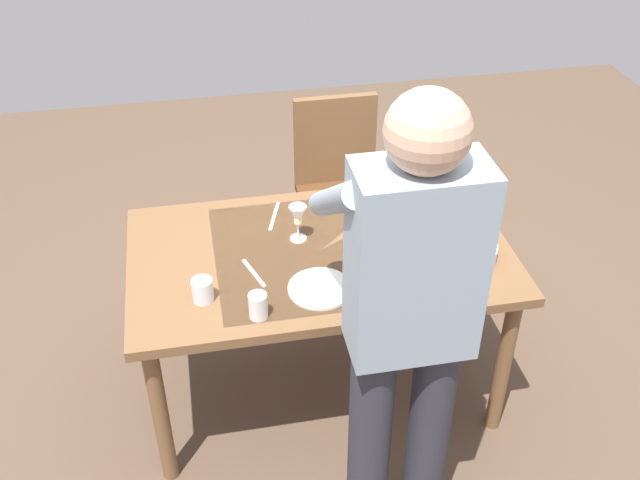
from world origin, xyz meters
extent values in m
plane|color=brown|center=(0.00, 0.00, 0.00)|extent=(6.00, 6.00, 0.00)
cube|color=brown|center=(0.00, 0.00, 0.70)|extent=(1.44, 0.85, 0.04)
cube|color=#C6AD89|center=(0.00, 0.00, 0.72)|extent=(0.79, 0.72, 0.00)
cylinder|color=brown|center=(-0.65, -0.36, 0.34)|extent=(0.06, 0.06, 0.68)
cylinder|color=brown|center=(0.65, -0.36, 0.34)|extent=(0.06, 0.06, 0.68)
cylinder|color=brown|center=(-0.65, 0.36, 0.34)|extent=(0.06, 0.06, 0.68)
cylinder|color=brown|center=(0.65, 0.36, 0.34)|extent=(0.06, 0.06, 0.68)
cube|color=#523019|center=(-0.25, -0.73, 0.45)|extent=(0.40, 0.40, 0.04)
cube|color=brown|center=(-0.25, -0.91, 0.70)|extent=(0.40, 0.04, 0.45)
cylinder|color=brown|center=(-0.42, -0.90, 0.23)|extent=(0.04, 0.04, 0.43)
cylinder|color=brown|center=(-0.08, -0.90, 0.23)|extent=(0.04, 0.04, 0.43)
cylinder|color=brown|center=(-0.42, -0.56, 0.23)|extent=(0.04, 0.04, 0.43)
cylinder|color=brown|center=(-0.08, -0.56, 0.23)|extent=(0.04, 0.04, 0.43)
cylinder|color=#2D2D38|center=(-0.03, 0.71, 0.44)|extent=(0.14, 0.14, 0.88)
cylinder|color=#2D2D38|center=(-0.23, 0.71, 0.44)|extent=(0.14, 0.14, 0.88)
cube|color=#8C9EAD|center=(-0.13, 0.71, 1.18)|extent=(0.36, 0.20, 0.60)
sphere|color=tan|center=(-0.13, 0.71, 1.58)|extent=(0.22, 0.22, 0.22)
cylinder|color=#8C9EAD|center=(0.04, 0.47, 1.25)|extent=(0.08, 0.52, 0.40)
cylinder|color=#8C9EAD|center=(-0.30, 0.47, 1.25)|extent=(0.08, 0.52, 0.40)
cylinder|color=black|center=(-0.17, 0.26, 0.82)|extent=(0.07, 0.07, 0.20)
cylinder|color=black|center=(-0.17, 0.26, 0.96)|extent=(0.03, 0.03, 0.08)
cylinder|color=black|center=(-0.17, 0.26, 1.01)|extent=(0.03, 0.03, 0.02)
cylinder|color=white|center=(0.07, -0.09, 0.73)|extent=(0.06, 0.06, 0.01)
cylinder|color=white|center=(0.07, -0.09, 0.76)|extent=(0.01, 0.01, 0.07)
cone|color=white|center=(0.07, -0.09, 0.84)|extent=(0.07, 0.07, 0.07)
cylinder|color=beige|center=(0.07, -0.09, 0.81)|extent=(0.03, 0.03, 0.03)
cylinder|color=silver|center=(0.28, 0.33, 0.77)|extent=(0.06, 0.06, 0.09)
cylinder|color=silver|center=(0.45, 0.20, 0.77)|extent=(0.07, 0.07, 0.09)
cylinder|color=silver|center=(-0.50, 0.12, 0.75)|extent=(0.30, 0.30, 0.05)
cylinder|color=#C6562D|center=(-0.50, 0.12, 0.77)|extent=(0.22, 0.22, 0.03)
cylinder|color=silver|center=(-0.52, -0.24, 0.75)|extent=(0.18, 0.18, 0.05)
cylinder|color=#4C843D|center=(-0.52, -0.24, 0.77)|extent=(0.13, 0.13, 0.03)
cylinder|color=silver|center=(-0.22, -0.04, 0.73)|extent=(0.23, 0.23, 0.01)
cylinder|color=silver|center=(0.04, 0.23, 0.73)|extent=(0.23, 0.23, 0.01)
cube|color=silver|center=(0.14, -0.26, 0.73)|extent=(0.07, 0.19, 0.00)
cube|color=silver|center=(0.26, 0.09, 0.73)|extent=(0.07, 0.18, 0.00)
camera|label=1|loc=(0.43, 2.24, 2.42)|focal=42.07mm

